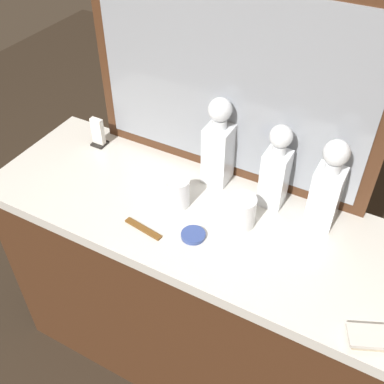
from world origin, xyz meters
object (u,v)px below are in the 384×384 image
at_px(crystal_tumbler_far_left, 178,193).
at_px(crystal_decanter_right, 275,174).
at_px(crystal_tumbler_front, 241,212).
at_px(napkin_holder, 98,134).
at_px(crystal_decanter_far_left, 326,192).
at_px(crystal_decanter_center, 218,149).
at_px(tortoiseshell_comb, 143,229).
at_px(porcelain_dish, 193,235).
at_px(silver_brush_rear, 380,338).

bearing_deg(crystal_tumbler_far_left, crystal_decanter_right, 30.18).
bearing_deg(crystal_tumbler_front, crystal_decanter_right, 70.55).
distance_m(crystal_tumbler_front, napkin_holder, 0.64).
distance_m(crystal_decanter_far_left, crystal_decanter_center, 0.37).
relative_size(crystal_tumbler_front, tortoiseshell_comb, 0.74).
height_order(crystal_decanter_right, crystal_tumbler_far_left, crystal_decanter_right).
distance_m(crystal_decanter_right, napkin_holder, 0.68).
height_order(crystal_tumbler_far_left, napkin_holder, napkin_holder).
bearing_deg(crystal_decanter_far_left, napkin_holder, 179.66).
distance_m(crystal_decanter_far_left, porcelain_dish, 0.41).
relative_size(silver_brush_rear, tortoiseshell_comb, 1.23).
bearing_deg(tortoiseshell_comb, crystal_decanter_center, 74.23).
xyz_separation_m(crystal_tumbler_far_left, napkin_holder, (-0.42, 0.14, 0.00)).
relative_size(crystal_tumbler_front, napkin_holder, 0.90).
height_order(crystal_tumbler_front, crystal_tumbler_far_left, crystal_tumbler_front).
relative_size(crystal_decanter_far_left, crystal_decanter_center, 0.97).
bearing_deg(crystal_tumbler_far_left, porcelain_dish, -43.54).
relative_size(crystal_decanter_far_left, napkin_holder, 2.71).
bearing_deg(porcelain_dish, crystal_decanter_center, 101.75).
xyz_separation_m(crystal_decanter_far_left, crystal_decanter_center, (-0.36, 0.03, 0.00)).
relative_size(crystal_decanter_right, crystal_tumbler_far_left, 2.94).
bearing_deg(tortoiseshell_comb, crystal_tumbler_front, 33.77).
relative_size(porcelain_dish, tortoiseshell_comb, 0.55).
bearing_deg(crystal_decanter_far_left, crystal_decanter_center, 174.95).
relative_size(crystal_decanter_right, crystal_decanter_center, 0.93).
distance_m(silver_brush_rear, napkin_holder, 1.13).
bearing_deg(porcelain_dish, tortoiseshell_comb, -162.38).
distance_m(crystal_decanter_right, tortoiseshell_comb, 0.43).
distance_m(crystal_tumbler_front, tortoiseshell_comb, 0.30).
xyz_separation_m(crystal_tumbler_front, tortoiseshell_comb, (-0.25, -0.16, -0.04)).
relative_size(crystal_tumbler_front, crystal_tumbler_far_left, 1.01).
xyz_separation_m(crystal_decanter_center, tortoiseshell_comb, (-0.09, -0.32, -0.12)).
distance_m(porcelain_dish, napkin_holder, 0.58).
relative_size(crystal_decanter_far_left, crystal_tumbler_front, 3.02).
bearing_deg(crystal_decanter_center, tortoiseshell_comb, -105.77).
bearing_deg(crystal_tumbler_far_left, napkin_holder, 161.43).
relative_size(crystal_decanter_far_left, crystal_tumbler_far_left, 3.05).
bearing_deg(napkin_holder, tortoiseshell_comb, -37.31).
bearing_deg(crystal_decanter_center, crystal_decanter_right, -5.28).
distance_m(crystal_tumbler_far_left, tortoiseshell_comb, 0.16).
relative_size(crystal_tumbler_far_left, napkin_holder, 0.89).
distance_m(crystal_decanter_center, porcelain_dish, 0.30).
xyz_separation_m(crystal_decanter_center, crystal_tumbler_far_left, (-0.05, -0.17, -0.08)).
height_order(crystal_decanter_right, napkin_holder, crystal_decanter_right).
height_order(crystal_decanter_center, porcelain_dish, crystal_decanter_center).
bearing_deg(napkin_holder, crystal_tumbler_front, -11.34).
bearing_deg(crystal_tumbler_far_left, silver_brush_rear, -16.12).
height_order(crystal_decanter_right, crystal_decanter_center, crystal_decanter_center).
height_order(crystal_decanter_right, tortoiseshell_comb, crystal_decanter_right).
bearing_deg(tortoiseshell_comb, crystal_tumbler_far_left, 76.01).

